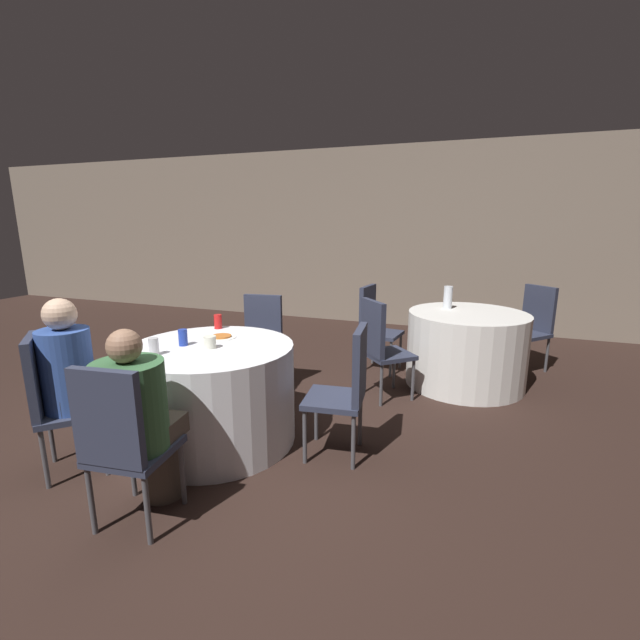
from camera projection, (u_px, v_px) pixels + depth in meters
ground_plane at (220, 449)px, 3.18m from camera, size 16.00×16.00×0.00m
wall_back at (368, 238)px, 6.92m from camera, size 16.00×0.06×2.80m
table_near at (214, 393)px, 3.25m from camera, size 1.22×1.22×0.76m
table_far at (466, 349)px, 4.39m from camera, size 1.19×1.19×0.76m
chair_near_north at (261, 336)px, 4.19m from camera, size 0.45×0.45×0.96m
chair_near_east at (348, 383)px, 2.98m from camera, size 0.45×0.45×0.96m
chair_near_south at (121, 437)px, 2.23m from camera, size 0.45×0.45×0.96m
chair_near_southwest at (53, 395)px, 2.77m from camera, size 0.57×0.57×0.96m
chair_far_west at (374, 321)px, 4.82m from camera, size 0.46×0.45×0.96m
chair_far_northeast at (533, 321)px, 4.81m from camera, size 0.57×0.57×0.96m
chair_far_southwest at (380, 342)px, 3.99m from camera, size 0.56×0.56×0.96m
person_blue_shirt at (82, 385)px, 2.84m from camera, size 0.45×0.46×1.18m
person_green_jacket at (140, 420)px, 2.38m from camera, size 0.40×0.53×1.11m
pizza_plate_near at (221, 337)px, 3.38m from camera, size 0.24×0.24×0.02m
soda_can_silver at (154, 347)px, 2.93m from camera, size 0.07×0.07×0.12m
soda_can_blue at (183, 337)px, 3.15m from camera, size 0.07×0.07×0.12m
soda_can_red at (218, 322)px, 3.66m from camera, size 0.07×0.07×0.12m
cup_near at (210, 342)px, 3.09m from camera, size 0.09×0.09×0.09m
bottle_far at (448, 297)px, 4.48m from camera, size 0.09×0.09×0.24m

